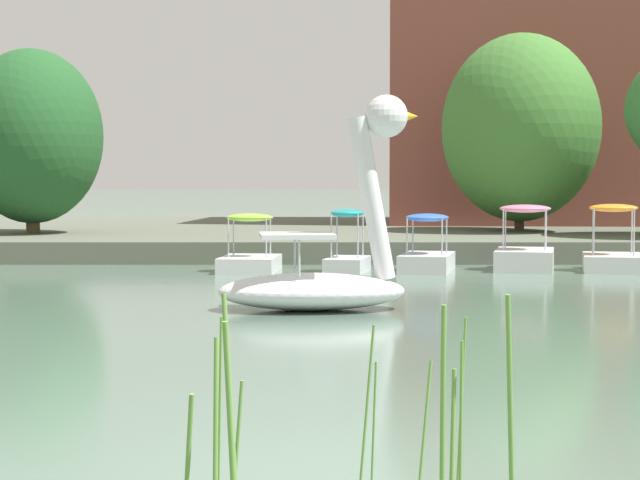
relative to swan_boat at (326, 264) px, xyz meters
The scene contains 11 objects.
ground_plane 10.86m from the swan_boat, 89.25° to the right, with size 560.07×560.07×0.00m, color #567060.
shore_bank_far 20.68m from the swan_boat, 89.61° to the left, with size 140.01×20.73×0.60m, color #5B6051.
swan_boat is the anchor object (origin of this frame).
pedal_boat_lime 8.25m from the swan_boat, 102.57° to the left, with size 1.52×2.26×1.43m.
pedal_boat_teal 8.09m from the swan_boat, 85.76° to the left, with size 1.24×1.91×1.54m.
pedal_boat_blue 8.58m from the swan_boat, 72.58° to the left, with size 1.65×2.52×1.42m.
pedal_boat_pink 9.95m from the swan_boat, 59.50° to the left, with size 1.88×2.61×1.64m.
pedal_boat_orange 10.98m from the swan_boat, 49.16° to the left, with size 1.86×2.53×1.66m.
tree_willow_overhanging 18.29m from the swan_boat, 69.26° to the left, with size 6.21×6.86×6.36m.
tree_willow_near_path 18.15m from the swan_boat, 120.18° to the left, with size 5.35×5.81×5.72m.
reed_clump_foreground 12.28m from the swan_boat, 89.93° to the right, with size 2.15×1.05×1.55m.
Camera 1 is at (-0.21, -8.45, 2.24)m, focal length 62.81 mm.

